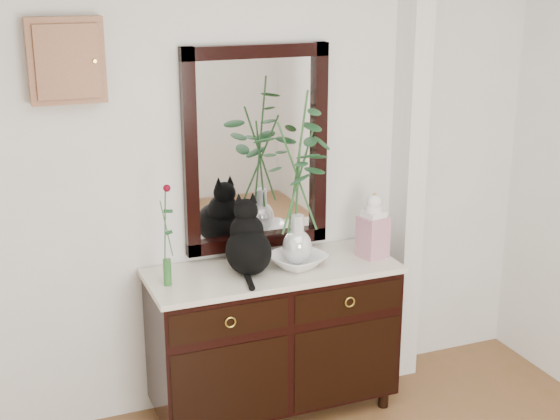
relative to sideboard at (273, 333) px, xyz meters
name	(u,v)px	position (x,y,z in m)	size (l,w,h in m)	color
wall_back	(238,167)	(-0.10, 0.25, 0.88)	(3.60, 0.04, 2.70)	white
pilaster	(409,154)	(0.90, 0.17, 0.88)	(0.12, 0.20, 2.70)	white
sideboard	(273,333)	(0.00, 0.00, 0.00)	(1.33, 0.52, 0.82)	black
wall_mirror	(256,150)	(0.00, 0.24, 0.97)	(0.80, 0.06, 1.10)	black
key_cabinet	(66,60)	(-0.95, 0.21, 1.48)	(0.35, 0.10, 0.40)	brown
cat	(248,237)	(-0.14, -0.01, 0.57)	(0.27, 0.33, 0.39)	black
lotus_bowl	(297,260)	(0.13, -0.03, 0.41)	(0.29, 0.29, 0.07)	white
vase_branches	(298,178)	(0.13, -0.03, 0.86)	(0.44, 0.44, 0.93)	silver
bud_vase_rose	(166,235)	(-0.57, -0.02, 0.64)	(0.06, 0.06, 0.53)	#2B672A
ginger_jar	(373,225)	(0.57, -0.04, 0.56)	(0.14, 0.14, 0.36)	white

